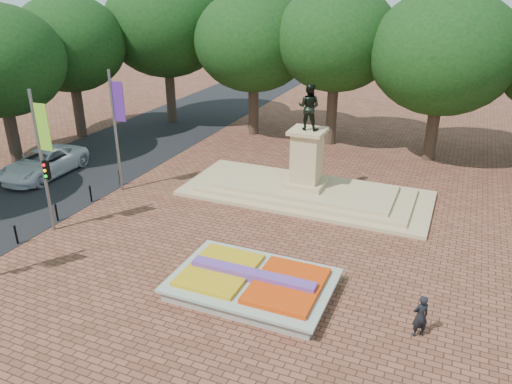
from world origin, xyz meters
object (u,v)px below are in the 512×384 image
at_px(van, 43,163).
at_px(pedestrian, 420,316).
at_px(flower_bed, 253,283).
at_px(monument, 306,181).

height_order(van, pedestrian, van).
relative_size(flower_bed, pedestrian, 3.87).
distance_m(monument, pedestrian, 12.60).
bearing_deg(van, pedestrian, -18.50).
bearing_deg(monument, flower_bed, -84.13).
xyz_separation_m(monument, van, (-16.08, -3.51, -0.05)).
xyz_separation_m(van, pedestrian, (23.49, -6.68, -0.02)).
distance_m(van, pedestrian, 24.42).
distance_m(flower_bed, monument, 10.07).
bearing_deg(flower_bed, monument, 95.87).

